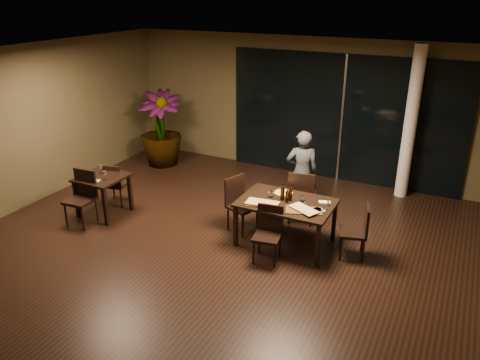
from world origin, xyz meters
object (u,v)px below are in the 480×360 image
at_px(potted_plant, 160,129).
at_px(bottle_c, 290,192).
at_px(main_table, 286,206).
at_px(bottle_b, 287,195).
at_px(chair_main_right, 359,229).
at_px(bottle_a, 283,191).
at_px(chair_main_near, 268,230).
at_px(chair_side_far, 114,182).
at_px(chair_side_near, 83,194).
at_px(chair_main_far, 302,195).
at_px(side_table, 102,183).
at_px(chair_main_left, 239,201).
at_px(diner, 302,172).

height_order(potted_plant, bottle_c, potted_plant).
distance_m(main_table, bottle_b, 0.20).
height_order(chair_main_right, bottle_a, bottle_a).
distance_m(chair_main_right, bottle_b, 1.22).
distance_m(chair_main_near, chair_side_far, 3.45).
bearing_deg(main_table, chair_side_near, -165.15).
bearing_deg(bottle_c, chair_main_right, 1.18).
bearing_deg(bottle_b, chair_main_far, 91.73).
relative_size(chair_main_right, bottle_a, 2.74).
relative_size(main_table, bottle_b, 5.98).
relative_size(chair_main_near, bottle_a, 2.72).
distance_m(side_table, potted_plant, 2.76).
relative_size(chair_main_right, potted_plant, 0.51).
distance_m(chair_main_near, chair_main_right, 1.39).
relative_size(side_table, chair_main_left, 0.84).
relative_size(diner, bottle_b, 6.33).
bearing_deg(chair_side_far, diner, -171.54).
bearing_deg(chair_main_near, chair_main_left, 132.97).
height_order(diner, bottle_b, diner).
bearing_deg(chair_main_right, chair_side_near, -92.97).
height_order(chair_main_left, potted_plant, potted_plant).
bearing_deg(main_table, chair_main_far, 90.86).
bearing_deg(diner, bottle_c, 78.08).
xyz_separation_m(main_table, chair_main_far, (-0.01, 0.78, -0.12)).
height_order(diner, potted_plant, potted_plant).
distance_m(potted_plant, bottle_b, 4.58).
bearing_deg(chair_side_far, bottle_c, 169.66).
xyz_separation_m(potted_plant, bottle_c, (4.04, -2.10, 0.02)).
xyz_separation_m(chair_main_right, potted_plant, (-5.17, 2.08, 0.38)).
height_order(chair_side_far, bottle_a, bottle_a).
bearing_deg(potted_plant, chair_main_near, -34.79).
bearing_deg(chair_main_near, chair_side_far, 163.72).
height_order(chair_main_right, chair_side_far, chair_main_right).
height_order(chair_side_near, bottle_a, bottle_a).
bearing_deg(side_table, chair_side_far, 102.07).
bearing_deg(chair_main_left, bottle_a, -74.80).
bearing_deg(bottle_a, chair_main_near, -87.86).
height_order(chair_main_left, bottle_c, bottle_c).
relative_size(bottle_b, bottle_c, 0.85).
bearing_deg(chair_main_right, chair_side_far, -102.92).
xyz_separation_m(main_table, diner, (-0.18, 1.22, 0.12)).
xyz_separation_m(chair_main_right, diner, (-1.34, 1.12, 0.30)).
bearing_deg(diner, chair_main_left, 35.05).
height_order(chair_main_left, chair_side_far, chair_main_left).
bearing_deg(chair_main_near, chair_main_right, 19.61).
xyz_separation_m(main_table, bottle_a, (-0.09, 0.04, 0.24)).
bearing_deg(side_table, chair_main_far, 20.69).
xyz_separation_m(chair_main_near, chair_side_far, (-3.42, 0.46, -0.02)).
bearing_deg(chair_main_near, chair_main_far, 79.11).
xyz_separation_m(side_table, chair_main_left, (2.51, 0.60, -0.09)).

